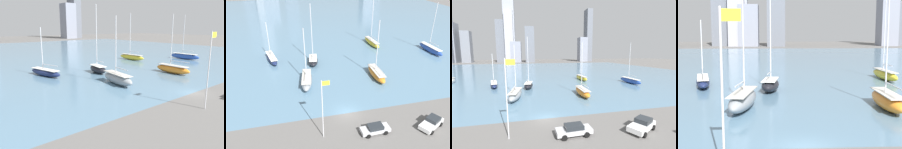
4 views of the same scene
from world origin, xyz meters
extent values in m
plane|color=#605E5B|center=(0.00, 0.00, 0.00)|extent=(500.00, 500.00, 0.00)
cube|color=slate|center=(0.00, 70.00, 0.00)|extent=(180.00, 140.00, 0.00)
cylinder|color=silver|center=(-5.28, -4.91, 5.15)|extent=(0.14, 0.14, 10.30)
cube|color=yellow|center=(-4.66, -4.91, 9.80)|extent=(1.10, 0.03, 0.70)
cube|color=slate|center=(-72.68, 172.89, 18.05)|extent=(9.58, 9.11, 36.09)
cube|color=slate|center=(-33.64, 173.36, 24.70)|extent=(12.06, 15.06, 49.41)
cube|color=#8E939E|center=(-24.88, 172.57, 36.57)|extent=(12.43, 8.57, 73.15)
cube|color=#9E9EA8|center=(-24.75, 169.75, 30.18)|extent=(9.52, 15.60, 60.35)
cube|color=gray|center=(-17.65, 167.92, 12.25)|extent=(11.62, 12.84, 24.51)
cube|color=slate|center=(-1.34, 166.61, 21.14)|extent=(10.62, 12.09, 42.28)
cube|color=gray|center=(67.55, 169.54, 15.83)|extent=(10.39, 12.62, 31.66)
cube|color=slate|center=(77.69, 175.83, 34.64)|extent=(7.50, 14.27, 69.27)
ellipsoid|color=#284CA8|center=(33.27, 23.26, 0.93)|extent=(2.37, 10.70, 1.85)
cube|color=silver|center=(33.27, 23.26, 1.80)|extent=(1.94, 8.78, 0.10)
cube|color=#2D2D33|center=(33.27, 23.26, 0.42)|extent=(0.25, 1.92, 0.83)
cylinder|color=silver|center=(33.24, 24.06, 8.23)|extent=(0.18, 0.18, 12.77)
cylinder|color=silver|center=(33.33, 22.11, 2.95)|extent=(0.33, 3.90, 0.14)
ellipsoid|color=black|center=(-2.91, 23.21, 0.90)|extent=(3.25, 6.63, 1.80)
cube|color=silver|center=(-2.91, 23.21, 1.76)|extent=(2.67, 5.44, 0.10)
cube|color=#2D2D33|center=(-2.91, 23.21, 0.41)|extent=(0.30, 1.16, 0.81)
cylinder|color=silver|center=(-2.85, 23.68, 8.81)|extent=(0.18, 0.18, 14.02)
cylinder|color=silver|center=(-3.05, 22.15, 2.91)|extent=(0.53, 3.08, 0.14)
ellipsoid|color=yellow|center=(18.11, 33.42, 0.89)|extent=(2.45, 10.42, 1.77)
cube|color=#BCB7AD|center=(18.11, 33.42, 1.73)|extent=(2.01, 8.55, 0.10)
cube|color=#2D2D33|center=(18.11, 33.42, 0.40)|extent=(0.28, 1.87, 0.80)
cylinder|color=silver|center=(18.06, 34.20, 8.44)|extent=(0.18, 0.18, 13.33)
cylinder|color=silver|center=(18.18, 32.28, 2.88)|extent=(0.39, 3.85, 0.14)
ellipsoid|color=orange|center=(10.69, 11.80, 0.95)|extent=(2.41, 9.18, 1.89)
cube|color=#BCB7AD|center=(10.69, 11.80, 1.85)|extent=(1.98, 7.52, 0.10)
cube|color=#2D2D33|center=(10.69, 11.80, 0.43)|extent=(0.18, 1.65, 0.85)
cylinder|color=silver|center=(10.70, 12.49, 7.76)|extent=(0.18, 0.18, 11.73)
cylinder|color=silver|center=(10.67, 10.03, 3.00)|extent=(0.21, 4.92, 0.14)
ellipsoid|color=#19234C|center=(-13.95, 27.96, 0.78)|extent=(4.34, 10.23, 1.56)
cube|color=silver|center=(-13.95, 27.96, 1.51)|extent=(3.56, 8.39, 0.10)
cube|color=#2D2D33|center=(-13.95, 27.96, 0.35)|extent=(0.56, 1.79, 0.70)
cylinder|color=silver|center=(-14.12, 28.69, 6.13)|extent=(0.18, 0.18, 9.14)
cylinder|color=silver|center=(-13.54, 26.22, 2.66)|extent=(1.29, 4.97, 0.14)
ellipsoid|color=gray|center=(-5.91, 12.46, 1.04)|extent=(3.63, 9.34, 2.07)
cube|color=#BCB7AD|center=(-5.91, 12.46, 2.02)|extent=(2.98, 7.66, 0.10)
cube|color=#2D2D33|center=(-5.91, 12.46, 0.47)|extent=(0.38, 1.64, 0.93)
cylinder|color=silver|center=(-5.81, 13.14, 7.45)|extent=(0.18, 0.18, 10.75)
cylinder|color=silver|center=(-6.08, 11.21, 3.17)|extent=(0.68, 3.88, 0.14)
cube|color=#B7B7BC|center=(3.06, -5.98, 0.67)|extent=(4.86, 1.93, 0.60)
cube|color=#23282D|center=(3.06, -5.98, 1.24)|extent=(2.45, 1.66, 0.55)
cylinder|color=black|center=(1.59, -6.94, 0.37)|extent=(0.74, 0.27, 0.73)
cylinder|color=black|center=(1.54, -5.09, 0.37)|extent=(0.74, 0.27, 0.73)
cylinder|color=black|center=(4.58, -6.86, 0.37)|extent=(0.74, 0.27, 0.73)
cylinder|color=black|center=(4.53, -5.01, 0.37)|extent=(0.74, 0.27, 0.73)
cube|color=white|center=(12.71, -6.99, 0.74)|extent=(5.23, 4.04, 0.72)
cube|color=#23282D|center=(13.18, -6.74, 1.43)|extent=(2.63, 2.52, 0.65)
cylinder|color=black|center=(13.56, -5.37, 0.38)|extent=(0.81, 0.61, 0.76)
cylinder|color=black|center=(14.52, -7.21, 0.38)|extent=(0.81, 0.61, 0.76)
cylinder|color=black|center=(10.90, -6.76, 0.38)|extent=(0.81, 0.61, 0.76)
cylinder|color=black|center=(11.86, -8.60, 0.38)|extent=(0.81, 0.61, 0.76)
camera|label=1|loc=(-32.42, -18.53, 10.80)|focal=35.00mm
camera|label=2|loc=(-9.34, -31.00, 25.01)|focal=35.00mm
camera|label=3|loc=(-2.41, -23.85, 10.85)|focal=24.00mm
camera|label=4|loc=(-2.23, -22.78, 8.89)|focal=50.00mm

